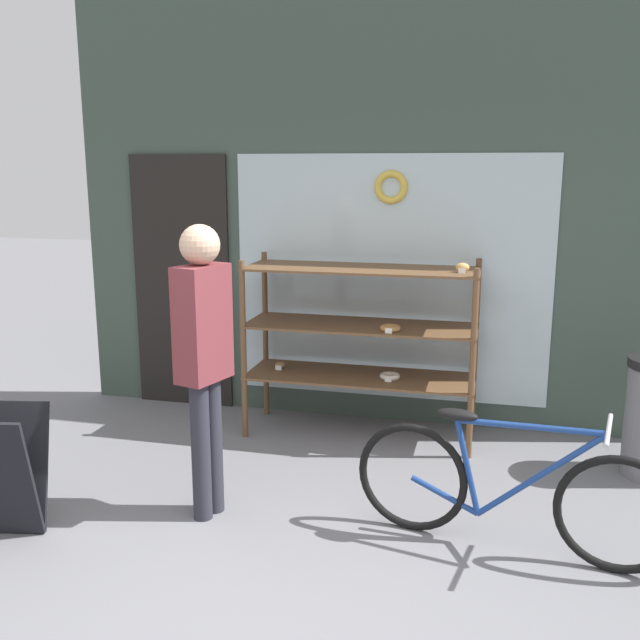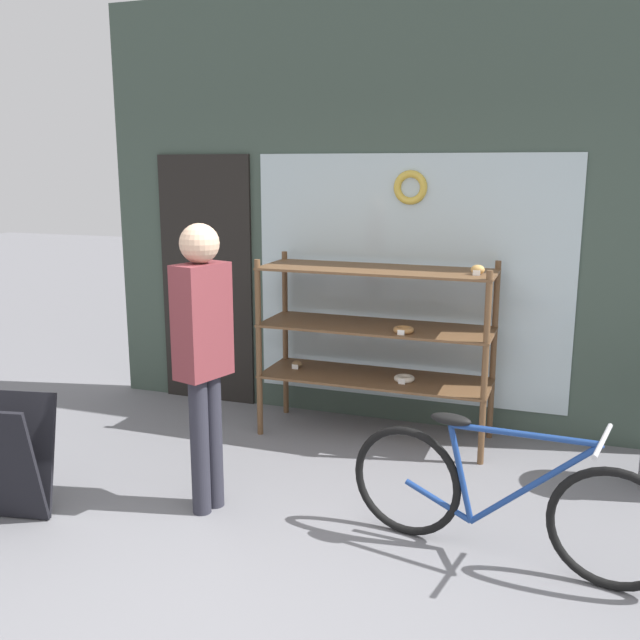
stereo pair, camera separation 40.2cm
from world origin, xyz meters
The scene contains 6 objects.
ground_plane centered at (0.00, 0.00, 0.00)m, with size 30.00×30.00×0.00m, color slate.
storefront_facade centered at (-0.05, 2.86, 1.61)m, with size 4.76×0.13×3.32m.
display_case centered at (0.06, 2.44, 0.83)m, with size 1.70×0.56×1.35m.
bicycle centered at (1.12, 0.98, 0.34)m, with size 1.67×0.48×0.76m.
sandwich_board centered at (-1.59, 0.49, 0.36)m, with size 0.52×0.46×0.71m.
pedestrian centered at (-0.57, 0.97, 1.01)m, with size 0.26×0.36×1.70m.
Camera 2 is at (1.38, -2.51, 2.01)m, focal length 40.00 mm.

